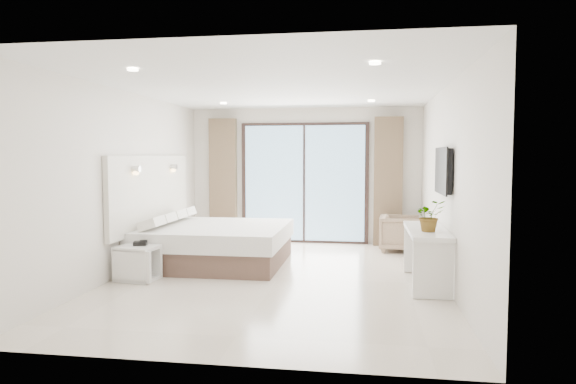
{
  "coord_description": "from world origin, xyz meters",
  "views": [
    {
      "loc": [
        1.22,
        -7.13,
        1.74
      ],
      "look_at": [
        0.08,
        0.4,
        1.21
      ],
      "focal_mm": 32.0,
      "sensor_mm": 36.0,
      "label": 1
    }
  ],
  "objects_px": {
    "bed": "(215,244)",
    "armchair": "(400,231)",
    "nightstand": "(138,263)",
    "console_desk": "(426,244)"
  },
  "relations": [
    {
      "from": "bed",
      "to": "armchair",
      "type": "relative_size",
      "value": 3.09
    },
    {
      "from": "nightstand",
      "to": "console_desk",
      "type": "bearing_deg",
      "value": 13.95
    },
    {
      "from": "console_desk",
      "to": "armchair",
      "type": "height_order",
      "value": "console_desk"
    },
    {
      "from": "nightstand",
      "to": "console_desk",
      "type": "relative_size",
      "value": 0.37
    },
    {
      "from": "nightstand",
      "to": "console_desk",
      "type": "xyz_separation_m",
      "value": [
        3.97,
        0.35,
        0.32
      ]
    },
    {
      "from": "bed",
      "to": "armchair",
      "type": "xyz_separation_m",
      "value": [
        3.04,
        1.59,
        0.03
      ]
    },
    {
      "from": "nightstand",
      "to": "console_desk",
      "type": "height_order",
      "value": "console_desk"
    },
    {
      "from": "console_desk",
      "to": "armchair",
      "type": "distance_m",
      "value": 2.5
    },
    {
      "from": "bed",
      "to": "armchair",
      "type": "bearing_deg",
      "value": 27.59
    },
    {
      "from": "nightstand",
      "to": "armchair",
      "type": "distance_m",
      "value": 4.73
    }
  ]
}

